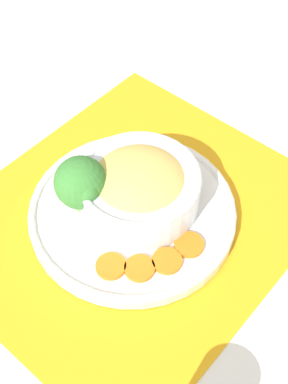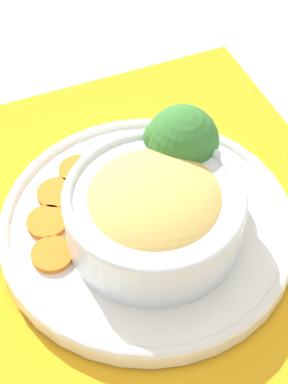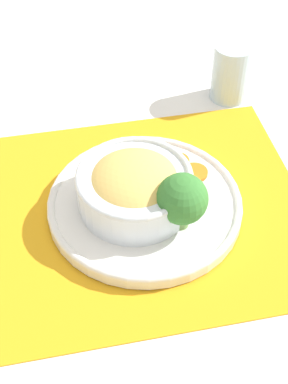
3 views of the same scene
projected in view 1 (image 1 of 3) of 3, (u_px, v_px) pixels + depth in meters
name	position (u px, v px, depth m)	size (l,w,h in m)	color
ground_plane	(133.00, 218.00, 0.74)	(4.00, 4.00, 0.00)	white
placemat	(133.00, 217.00, 0.74)	(0.43, 0.49, 0.00)	orange
plate	(132.00, 211.00, 0.73)	(0.28, 0.28, 0.02)	white
bowl	(138.00, 186.00, 0.70)	(0.16, 0.16, 0.07)	silver
broccoli_floret	(81.00, 183.00, 0.69)	(0.07, 0.07, 0.09)	#759E51
carrot_slice_near	(111.00, 266.00, 0.66)	(0.04, 0.04, 0.01)	orange
carrot_slice_middle	(140.00, 268.00, 0.66)	(0.04, 0.04, 0.01)	orange
carrot_slice_far	(167.00, 261.00, 0.67)	(0.04, 0.04, 0.01)	orange
carrot_slice_extra	(188.00, 246.00, 0.68)	(0.04, 0.04, 0.01)	orange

